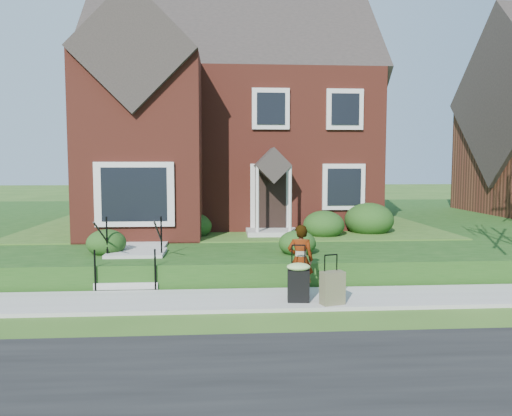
{
  "coord_description": "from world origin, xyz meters",
  "views": [
    {
      "loc": [
        -0.38,
        -10.08,
        2.83
      ],
      "look_at": [
        0.46,
        2.0,
        1.77
      ],
      "focal_mm": 35.0,
      "sensor_mm": 36.0,
      "label": 1
    }
  ],
  "objects": [
    {
      "name": "suitcase_olive",
      "position": [
        1.79,
        -0.57,
        0.41
      ],
      "size": [
        0.51,
        0.38,
        0.99
      ],
      "rotation": [
        0.0,
        0.0,
        0.3
      ],
      "color": "brown",
      "rests_on": "sidewalk"
    },
    {
      "name": "terrace",
      "position": [
        4.0,
        10.9,
        0.3
      ],
      "size": [
        44.0,
        20.0,
        0.6
      ],
      "primitive_type": "cube",
      "color": "#153D10",
      "rests_on": "ground"
    },
    {
      "name": "sidewalk",
      "position": [
        0.0,
        0.0,
        0.04
      ],
      "size": [
        60.0,
        1.6,
        0.08
      ],
      "primitive_type": "cube",
      "color": "#9E9B93",
      "rests_on": "ground"
    },
    {
      "name": "front_steps",
      "position": [
        -2.5,
        1.84,
        0.47
      ],
      "size": [
        1.4,
        2.02,
        1.5
      ],
      "color": "#9E9B93",
      "rests_on": "ground"
    },
    {
      "name": "woman",
      "position": [
        1.27,
        0.19,
        0.83
      ],
      "size": [
        0.6,
        0.45,
        1.5
      ],
      "primitive_type": "imported",
      "rotation": [
        0.0,
        0.0,
        2.96
      ],
      "color": "#999999",
      "rests_on": "sidewalk"
    },
    {
      "name": "suitcase_black",
      "position": [
        1.15,
        -0.35,
        0.53
      ],
      "size": [
        0.51,
        0.44,
        1.15
      ],
      "rotation": [
        0.0,
        0.0,
        -0.1
      ],
      "color": "black",
      "rests_on": "sidewalk"
    },
    {
      "name": "foundation_shrubs",
      "position": [
        0.43,
        4.94,
        1.08
      ],
      "size": [
        10.02,
        4.8,
        1.11
      ],
      "color": "#16340F",
      "rests_on": "terrace"
    },
    {
      "name": "walkway",
      "position": [
        -2.5,
        5.0,
        0.63
      ],
      "size": [
        1.2,
        6.0,
        0.06
      ],
      "primitive_type": "cube",
      "color": "#9E9B93",
      "rests_on": "terrace"
    },
    {
      "name": "main_house",
      "position": [
        -0.21,
        9.61,
        5.26
      ],
      "size": [
        10.4,
        10.2,
        9.4
      ],
      "color": "maroon",
      "rests_on": "terrace"
    },
    {
      "name": "ground",
      "position": [
        0.0,
        0.0,
        0.0
      ],
      "size": [
        120.0,
        120.0,
        0.0
      ],
      "primitive_type": "plane",
      "color": "#2D5119",
      "rests_on": "ground"
    }
  ]
}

